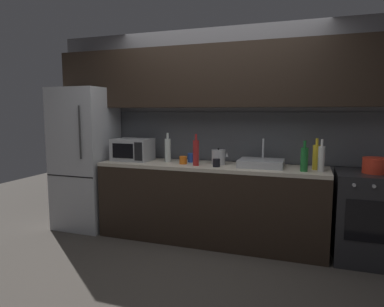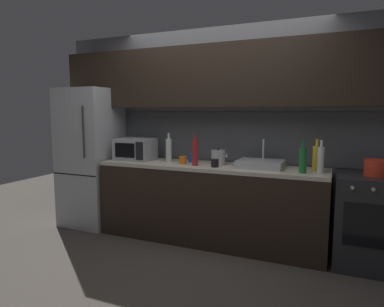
{
  "view_description": "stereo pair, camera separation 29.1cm",
  "coord_description": "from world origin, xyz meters",
  "px_view_note": "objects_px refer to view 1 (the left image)",
  "views": [
    {
      "loc": [
        1.05,
        -2.79,
        1.5
      ],
      "look_at": [
        -0.21,
        0.9,
        1.02
      ],
      "focal_mm": 31.72,
      "sensor_mm": 36.0,
      "label": 1
    },
    {
      "loc": [
        1.32,
        -2.68,
        1.5
      ],
      "look_at": [
        -0.21,
        0.9,
        1.02
      ],
      "focal_mm": 31.72,
      "sensor_mm": 36.0,
      "label": 2
    }
  ],
  "objects_px": {
    "refrigerator": "(86,158)",
    "kettle": "(218,157)",
    "microwave": "(133,149)",
    "mug_dark": "(216,163)",
    "wine_bottle_red": "(196,152)",
    "wine_bottle_clear": "(168,150)",
    "mug_orange": "(183,160)",
    "wine_bottle_yellow": "(316,157)",
    "mug_blue": "(191,158)",
    "cooking_pot": "(375,165)",
    "wine_bottle_green": "(304,159)",
    "wine_bottle_white": "(321,158)",
    "oven_range": "(366,217)"
  },
  "relations": [
    {
      "from": "microwave",
      "to": "cooking_pot",
      "type": "relative_size",
      "value": 1.9
    },
    {
      "from": "mug_blue",
      "to": "cooking_pot",
      "type": "distance_m",
      "value": 1.95
    },
    {
      "from": "kettle",
      "to": "mug_orange",
      "type": "height_order",
      "value": "kettle"
    },
    {
      "from": "refrigerator",
      "to": "mug_dark",
      "type": "xyz_separation_m",
      "value": [
        1.79,
        -0.13,
        0.05
      ]
    },
    {
      "from": "mug_blue",
      "to": "cooking_pot",
      "type": "xyz_separation_m",
      "value": [
        1.95,
        -0.1,
        0.02
      ]
    },
    {
      "from": "refrigerator",
      "to": "kettle",
      "type": "distance_m",
      "value": 1.77
    },
    {
      "from": "microwave",
      "to": "mug_dark",
      "type": "bearing_deg",
      "value": -7.69
    },
    {
      "from": "microwave",
      "to": "wine_bottle_clear",
      "type": "relative_size",
      "value": 1.31
    },
    {
      "from": "wine_bottle_red",
      "to": "mug_dark",
      "type": "xyz_separation_m",
      "value": [
        0.24,
        -0.01,
        -0.1
      ]
    },
    {
      "from": "wine_bottle_clear",
      "to": "mug_orange",
      "type": "height_order",
      "value": "wine_bottle_clear"
    },
    {
      "from": "cooking_pot",
      "to": "wine_bottle_yellow",
      "type": "bearing_deg",
      "value": 176.67
    },
    {
      "from": "microwave",
      "to": "cooking_pot",
      "type": "height_order",
      "value": "microwave"
    },
    {
      "from": "wine_bottle_green",
      "to": "wine_bottle_red",
      "type": "distance_m",
      "value": 1.15
    },
    {
      "from": "wine_bottle_green",
      "to": "wine_bottle_white",
      "type": "distance_m",
      "value": 0.17
    },
    {
      "from": "microwave",
      "to": "wine_bottle_green",
      "type": "distance_m",
      "value": 2.03
    },
    {
      "from": "microwave",
      "to": "mug_orange",
      "type": "relative_size",
      "value": 5.11
    },
    {
      "from": "cooking_pot",
      "to": "mug_orange",
      "type": "bearing_deg",
      "value": -178.3
    },
    {
      "from": "oven_range",
      "to": "wine_bottle_yellow",
      "type": "bearing_deg",
      "value": 176.15
    },
    {
      "from": "microwave",
      "to": "wine_bottle_white",
      "type": "bearing_deg",
      "value": -2.3
    },
    {
      "from": "oven_range",
      "to": "mug_orange",
      "type": "bearing_deg",
      "value": -178.3
    },
    {
      "from": "microwave",
      "to": "kettle",
      "type": "bearing_deg",
      "value": 1.6
    },
    {
      "from": "microwave",
      "to": "mug_orange",
      "type": "bearing_deg",
      "value": -6.35
    },
    {
      "from": "cooking_pot",
      "to": "mug_blue",
      "type": "bearing_deg",
      "value": 176.94
    },
    {
      "from": "mug_orange",
      "to": "mug_dark",
      "type": "height_order",
      "value": "mug_orange"
    },
    {
      "from": "wine_bottle_yellow",
      "to": "mug_blue",
      "type": "height_order",
      "value": "wine_bottle_yellow"
    },
    {
      "from": "wine_bottle_green",
      "to": "cooking_pot",
      "type": "relative_size",
      "value": 1.3
    },
    {
      "from": "wine_bottle_red",
      "to": "cooking_pot",
      "type": "xyz_separation_m",
      "value": [
        1.81,
        0.12,
        -0.07
      ]
    },
    {
      "from": "oven_range",
      "to": "mug_orange",
      "type": "relative_size",
      "value": 10.0
    },
    {
      "from": "wine_bottle_white",
      "to": "mug_dark",
      "type": "bearing_deg",
      "value": -176.7
    },
    {
      "from": "kettle",
      "to": "wine_bottle_green",
      "type": "height_order",
      "value": "wine_bottle_green"
    },
    {
      "from": "wine_bottle_clear",
      "to": "wine_bottle_red",
      "type": "distance_m",
      "value": 0.43
    },
    {
      "from": "refrigerator",
      "to": "mug_orange",
      "type": "bearing_deg",
      "value": -2.45
    },
    {
      "from": "oven_range",
      "to": "mug_dark",
      "type": "height_order",
      "value": "mug_dark"
    },
    {
      "from": "refrigerator",
      "to": "wine_bottle_yellow",
      "type": "height_order",
      "value": "refrigerator"
    },
    {
      "from": "kettle",
      "to": "wine_bottle_red",
      "type": "xyz_separation_m",
      "value": [
        -0.22,
        -0.17,
        0.06
      ]
    },
    {
      "from": "mug_dark",
      "to": "cooking_pot",
      "type": "relative_size",
      "value": 0.36
    },
    {
      "from": "microwave",
      "to": "mug_dark",
      "type": "distance_m",
      "value": 1.12
    },
    {
      "from": "oven_range",
      "to": "wine_bottle_yellow",
      "type": "distance_m",
      "value": 0.77
    },
    {
      "from": "mug_dark",
      "to": "refrigerator",
      "type": "bearing_deg",
      "value": 175.8
    },
    {
      "from": "kettle",
      "to": "mug_dark",
      "type": "distance_m",
      "value": 0.19
    },
    {
      "from": "wine_bottle_yellow",
      "to": "wine_bottle_red",
      "type": "bearing_deg",
      "value": -173.13
    },
    {
      "from": "wine_bottle_white",
      "to": "cooking_pot",
      "type": "xyz_separation_m",
      "value": [
        0.5,
        0.07,
        -0.06
      ]
    },
    {
      "from": "wine_bottle_red",
      "to": "wine_bottle_green",
      "type": "bearing_deg",
      "value": -0.19
    },
    {
      "from": "kettle",
      "to": "cooking_pot",
      "type": "xyz_separation_m",
      "value": [
        1.6,
        -0.05,
        -0.01
      ]
    },
    {
      "from": "kettle",
      "to": "wine_bottle_red",
      "type": "height_order",
      "value": "wine_bottle_red"
    },
    {
      "from": "refrigerator",
      "to": "wine_bottle_red",
      "type": "xyz_separation_m",
      "value": [
        1.55,
        -0.12,
        0.15
      ]
    },
    {
      "from": "wine_bottle_clear",
      "to": "mug_orange",
      "type": "relative_size",
      "value": 3.89
    },
    {
      "from": "oven_range",
      "to": "cooking_pot",
      "type": "bearing_deg",
      "value": 1.48
    },
    {
      "from": "mug_dark",
      "to": "microwave",
      "type": "bearing_deg",
      "value": 172.31
    },
    {
      "from": "wine_bottle_clear",
      "to": "mug_dark",
      "type": "height_order",
      "value": "wine_bottle_clear"
    }
  ]
}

